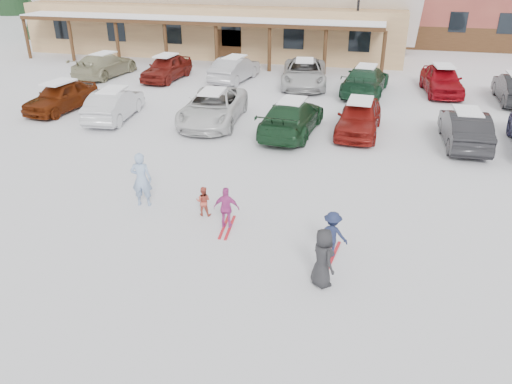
% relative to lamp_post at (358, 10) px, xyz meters
% --- Properties ---
extents(ground, '(160.00, 160.00, 0.00)m').
position_rel_lamp_post_xyz_m(ground, '(-1.70, -23.63, -3.64)').
color(ground, white).
rests_on(ground, ground).
extents(lamp_post, '(0.50, 0.25, 6.46)m').
position_rel_lamp_post_xyz_m(lamp_post, '(0.00, 0.00, 0.00)').
color(lamp_post, black).
rests_on(lamp_post, ground).
extents(adult_skier, '(0.71, 0.53, 1.77)m').
position_rel_lamp_post_xyz_m(adult_skier, '(-5.12, -22.38, -2.75)').
color(adult_skier, '#8BA5CC').
rests_on(adult_skier, ground).
extents(toddler_red, '(0.48, 0.39, 0.94)m').
position_rel_lamp_post_xyz_m(toddler_red, '(-3.05, -22.56, -3.17)').
color(toddler_red, '#BF4C3A').
rests_on(toddler_red, ground).
extents(child_navy, '(0.88, 0.58, 1.28)m').
position_rel_lamp_post_xyz_m(child_navy, '(0.94, -23.88, -2.99)').
color(child_navy, '#1B2445').
rests_on(child_navy, ground).
extents(skis_child_navy, '(0.38, 1.41, 0.03)m').
position_rel_lamp_post_xyz_m(skis_child_navy, '(0.94, -23.88, -3.62)').
color(skis_child_navy, red).
rests_on(skis_child_navy, ground).
extents(child_magenta, '(0.78, 0.38, 1.28)m').
position_rel_lamp_post_xyz_m(child_magenta, '(-2.15, -23.14, -2.99)').
color(child_magenta, '#BE3D92').
rests_on(child_magenta, ground).
extents(skis_child_magenta, '(0.32, 1.41, 0.03)m').
position_rel_lamp_post_xyz_m(skis_child_magenta, '(-2.15, -23.14, -3.62)').
color(skis_child_magenta, red).
rests_on(skis_child_magenta, ground).
extents(bystander_dark, '(0.83, 0.88, 1.51)m').
position_rel_lamp_post_xyz_m(bystander_dark, '(0.85, -25.21, -2.88)').
color(bystander_dark, black).
rests_on(bystander_dark, ground).
extents(parked_car_0, '(2.25, 4.41, 1.44)m').
position_rel_lamp_post_xyz_m(parked_car_0, '(-13.47, -13.90, -2.92)').
color(parked_car_0, '#571D08').
rests_on(parked_car_0, ground).
extents(parked_car_1, '(1.95, 4.44, 1.42)m').
position_rel_lamp_post_xyz_m(parked_car_1, '(-10.23, -14.54, -2.93)').
color(parked_car_1, '#B9BABF').
rests_on(parked_car_1, ground).
extents(parked_car_2, '(2.82, 5.48, 1.48)m').
position_rel_lamp_post_xyz_m(parked_car_2, '(-5.54, -13.95, -2.90)').
color(parked_car_2, silver).
rests_on(parked_car_2, ground).
extents(parked_car_3, '(2.48, 5.23, 1.47)m').
position_rel_lamp_post_xyz_m(parked_car_3, '(-1.75, -14.59, -2.90)').
color(parked_car_3, '#173A20').
rests_on(parked_car_3, ground).
extents(parked_car_4, '(1.98, 4.45, 1.49)m').
position_rel_lamp_post_xyz_m(parked_car_4, '(1.09, -13.89, -2.89)').
color(parked_car_4, maroon).
rests_on(parked_car_4, ground).
extents(parked_car_5, '(1.68, 4.47, 1.46)m').
position_rel_lamp_post_xyz_m(parked_car_5, '(5.36, -14.36, -2.91)').
color(parked_car_5, black).
rests_on(parked_car_5, ground).
extents(parked_car_7, '(2.58, 5.17, 1.44)m').
position_rel_lamp_post_xyz_m(parked_car_7, '(-15.03, -6.73, -2.91)').
color(parked_car_7, tan).
rests_on(parked_car_7, ground).
extents(parked_car_8, '(2.11, 4.49, 1.49)m').
position_rel_lamp_post_xyz_m(parked_car_8, '(-10.91, -6.62, -2.89)').
color(parked_car_8, maroon).
rests_on(parked_car_8, ground).
extents(parked_car_9, '(2.23, 4.64, 1.47)m').
position_rel_lamp_post_xyz_m(parked_car_9, '(-6.75, -6.01, -2.90)').
color(parked_car_9, '#9E9DA2').
rests_on(parked_car_9, ground).
extents(parked_car_10, '(3.20, 5.71, 1.51)m').
position_rel_lamp_post_xyz_m(parked_car_10, '(-2.49, -6.18, -2.88)').
color(parked_car_10, '#BABABA').
rests_on(parked_car_10, ground).
extents(parked_car_11, '(2.72, 5.49, 1.53)m').
position_rel_lamp_post_xyz_m(parked_car_11, '(1.06, -7.15, -2.87)').
color(parked_car_11, '#193F28').
rests_on(parked_car_11, ground).
extents(parked_car_12, '(2.34, 4.73, 1.55)m').
position_rel_lamp_post_xyz_m(parked_car_12, '(5.17, -6.08, -2.86)').
color(parked_car_12, maroon).
rests_on(parked_car_12, ground).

